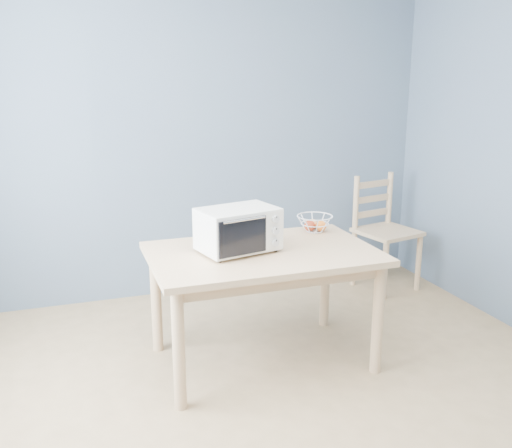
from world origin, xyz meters
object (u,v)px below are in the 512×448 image
object	(u,v)px
toaster_oven	(236,229)
dining_chair	(383,233)
dining_table	(263,266)
fruit_basket	(314,223)

from	to	relation	value
toaster_oven	dining_chair	xyz separation A→B (m)	(1.61, 0.91, -0.41)
dining_table	dining_chair	xyz separation A→B (m)	(1.45, 0.94, -0.17)
dining_table	fruit_basket	distance (m)	0.60
dining_table	toaster_oven	distance (m)	0.30
fruit_basket	dining_table	bearing A→B (deg)	-148.01
fruit_basket	dining_chair	world-z (taller)	dining_chair
dining_table	toaster_oven	bearing A→B (deg)	169.78
toaster_oven	fruit_basket	distance (m)	0.72
toaster_oven	fruit_basket	bearing A→B (deg)	9.66
dining_chair	toaster_oven	bearing A→B (deg)	-162.92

